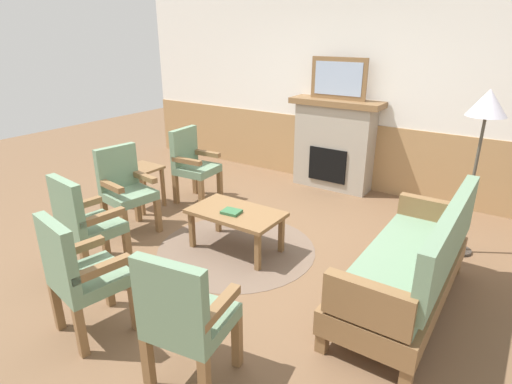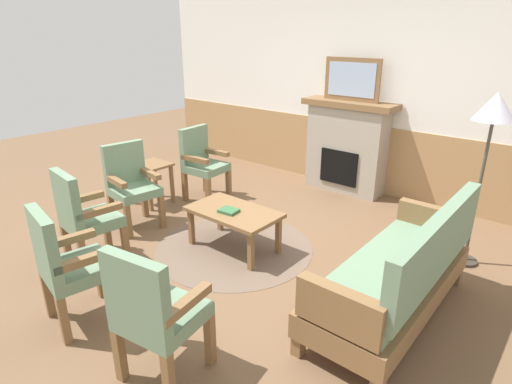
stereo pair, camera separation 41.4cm
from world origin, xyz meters
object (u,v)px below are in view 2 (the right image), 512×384
object	(u,v)px
couch	(398,274)
armchair_front_left	(67,262)
armchair_corner_left	(84,215)
side_table	(151,172)
framed_picture	(352,80)
book_on_table	(229,211)
fireplace	(347,146)
floor_lamp_by_couch	(493,118)
armchair_front_center	(154,310)
coffee_table	(234,215)
armchair_near_fireplace	(202,160)
armchair_by_window_left	(131,182)

from	to	relation	value
couch	armchair_front_left	world-z (taller)	same
armchair_corner_left	side_table	distance (m)	1.60
framed_picture	book_on_table	distance (m)	2.64
armchair_corner_left	fireplace	bearing A→B (deg)	75.48
floor_lamp_by_couch	armchair_corner_left	bearing A→B (deg)	-139.68
armchair_front_center	armchair_corner_left	world-z (taller)	same
coffee_table	armchair_near_fireplace	xyz separation A→B (m)	(-1.30, 0.79, 0.15)
side_table	floor_lamp_by_couch	size ratio (longest dim) A/B	0.33
couch	armchair_front_center	bearing A→B (deg)	-120.26
armchair_front_left	couch	bearing A→B (deg)	40.97
armchair_front_left	armchair_corner_left	bearing A→B (deg)	143.30
armchair_near_fireplace	armchair_front_left	xyz separation A→B (m)	(1.15, -2.48, 0.00)
side_table	armchair_corner_left	bearing A→B (deg)	-59.96
armchair_corner_left	couch	bearing A→B (deg)	23.08
fireplace	armchair_by_window_left	size ratio (longest dim) A/B	1.33
framed_picture	armchair_front_left	distance (m)	4.15
framed_picture	armchair_by_window_left	bearing A→B (deg)	-116.59
coffee_table	side_table	distance (m)	1.69
framed_picture	armchair_corner_left	xyz separation A→B (m)	(-0.90, -3.48, -1.02)
couch	side_table	xyz separation A→B (m)	(-3.44, 0.26, 0.04)
armchair_by_window_left	armchair_front_center	world-z (taller)	same
couch	side_table	bearing A→B (deg)	175.70
book_on_table	coffee_table	bearing A→B (deg)	86.97
armchair_by_window_left	side_table	world-z (taller)	armchair_by_window_left
framed_picture	side_table	distance (m)	2.93
fireplace	floor_lamp_by_couch	size ratio (longest dim) A/B	0.77
coffee_table	book_on_table	size ratio (longest dim) A/B	5.17
book_on_table	armchair_front_left	xyz separation A→B (m)	(-0.15, -1.62, 0.08)
framed_picture	coffee_table	distance (m)	2.61
armchair_front_center	side_table	bearing A→B (deg)	143.27
armchair_front_center	armchair_corner_left	bearing A→B (deg)	164.15
armchair_by_window_left	book_on_table	bearing A→B (deg)	11.35
fireplace	coffee_table	size ratio (longest dim) A/B	1.35
book_on_table	armchair_corner_left	bearing A→B (deg)	-128.67
coffee_table	armchair_front_center	bearing A→B (deg)	-63.13
framed_picture	floor_lamp_by_couch	xyz separation A→B (m)	(1.95, -1.06, -0.11)
armchair_corner_left	floor_lamp_by_couch	size ratio (longest dim) A/B	0.58
armchair_near_fireplace	armchair_front_center	xyz separation A→B (m)	(2.13, -2.42, 0.00)
armchair_by_window_left	armchair_front_left	bearing A→B (deg)	-49.82
armchair_near_fireplace	armchair_by_window_left	xyz separation A→B (m)	(-0.00, -1.12, 0.00)
book_on_table	armchair_corner_left	distance (m)	1.39
fireplace	armchair_corner_left	xyz separation A→B (m)	(-0.90, -3.48, -0.11)
fireplace	book_on_table	xyz separation A→B (m)	(-0.03, -2.39, -0.20)
armchair_near_fireplace	armchair_by_window_left	size ratio (longest dim) A/B	1.00
coffee_table	floor_lamp_by_couch	size ratio (longest dim) A/B	0.57
couch	armchair_near_fireplace	bearing A→B (deg)	165.09
framed_picture	armchair_by_window_left	size ratio (longest dim) A/B	0.82
fireplace	armchair_front_center	bearing A→B (deg)	-78.59
coffee_table	framed_picture	bearing A→B (deg)	89.28
book_on_table	armchair_near_fireplace	bearing A→B (deg)	146.53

